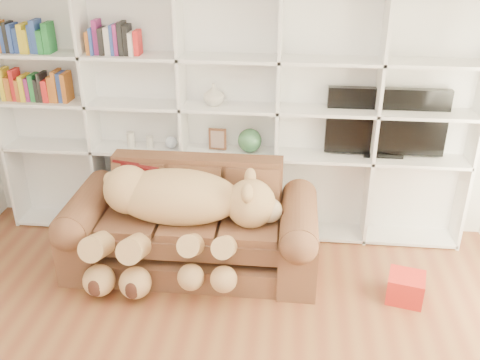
# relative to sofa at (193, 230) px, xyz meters

# --- Properties ---
(wall_back) EXTENTS (5.00, 0.02, 2.70)m
(wall_back) POSITION_rel_sofa_xyz_m (0.27, 0.82, 1.00)
(wall_back) COLOR white
(wall_back) RESTS_ON floor
(bookshelf) EXTENTS (4.43, 0.35, 2.40)m
(bookshelf) POSITION_rel_sofa_xyz_m (0.03, 0.68, 0.96)
(bookshelf) COLOR white
(bookshelf) RESTS_ON floor
(sofa) EXTENTS (2.19, 0.95, 0.92)m
(sofa) POSITION_rel_sofa_xyz_m (0.00, 0.00, 0.00)
(sofa) COLOR brown
(sofa) RESTS_ON floor
(teddy_bear) EXTENTS (1.61, 0.89, 0.94)m
(teddy_bear) POSITION_rel_sofa_xyz_m (-0.10, -0.18, 0.29)
(teddy_bear) COLOR tan
(teddy_bear) RESTS_ON sofa
(throw_pillow) EXTENTS (0.48, 0.39, 0.44)m
(throw_pillow) POSITION_rel_sofa_xyz_m (-0.56, 0.15, 0.33)
(throw_pillow) COLOR #5F1011
(throw_pillow) RESTS_ON sofa
(gift_box) EXTENTS (0.34, 0.33, 0.23)m
(gift_box) POSITION_rel_sofa_xyz_m (1.83, -0.34, -0.23)
(gift_box) COLOR red
(gift_box) RESTS_ON floor
(tv) EXTENTS (1.08, 0.18, 0.64)m
(tv) POSITION_rel_sofa_xyz_m (1.69, 0.68, 0.83)
(tv) COLOR black
(tv) RESTS_ON bookshelf
(picture_frame) EXTENTS (0.17, 0.04, 0.21)m
(picture_frame) POSITION_rel_sofa_xyz_m (0.14, 0.63, 0.63)
(picture_frame) COLOR #58321E
(picture_frame) RESTS_ON bookshelf
(green_vase) EXTENTS (0.23, 0.23, 0.23)m
(green_vase) POSITION_rel_sofa_xyz_m (0.45, 0.63, 0.63)
(green_vase) COLOR #31603A
(green_vase) RESTS_ON bookshelf
(figurine_tall) EXTENTS (0.09, 0.09, 0.15)m
(figurine_tall) POSITION_rel_sofa_xyz_m (-0.70, 0.63, 0.59)
(figurine_tall) COLOR silver
(figurine_tall) RESTS_ON bookshelf
(figurine_short) EXTENTS (0.07, 0.07, 0.12)m
(figurine_short) POSITION_rel_sofa_xyz_m (-0.51, 0.63, 0.57)
(figurine_short) COLOR silver
(figurine_short) RESTS_ON bookshelf
(snow_globe) EXTENTS (0.12, 0.12, 0.12)m
(snow_globe) POSITION_rel_sofa_xyz_m (-0.30, 0.63, 0.58)
(snow_globe) COLOR silver
(snow_globe) RESTS_ON bookshelf
(shelf_vase) EXTENTS (0.25, 0.25, 0.20)m
(shelf_vase) POSITION_rel_sofa_xyz_m (0.12, 0.63, 1.07)
(shelf_vase) COLOR beige
(shelf_vase) RESTS_ON bookshelf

